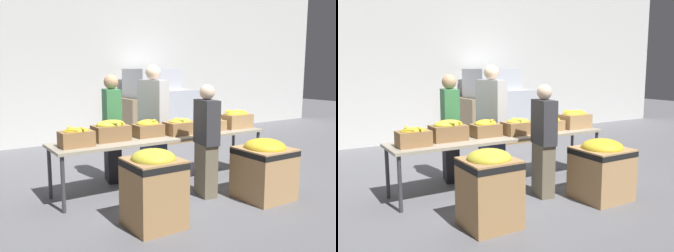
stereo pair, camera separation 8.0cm
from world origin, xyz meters
The scene contains 17 objects.
ground_plane centered at (0.00, 0.00, 0.00)m, with size 30.00×30.00×0.00m, color slate.
wall_back centered at (0.00, 3.88, 2.00)m, with size 16.00×0.08×4.00m.
sorting_table centered at (0.00, 0.00, 0.70)m, with size 3.35×0.71×0.75m.
banana_box_0 centered at (-1.35, -0.06, 0.87)m, with size 0.42×0.29×0.27m.
banana_box_1 centered at (-0.82, 0.07, 0.89)m, with size 0.48×0.35×0.29m.
banana_box_2 centered at (-0.24, 0.08, 0.87)m, with size 0.41×0.30×0.26m.
banana_box_3 centered at (0.25, -0.03, 0.87)m, with size 0.45×0.32×0.26m.
banana_box_4 centered at (0.87, 0.00, 0.86)m, with size 0.41×0.27×0.24m.
banana_box_5 centered at (1.39, -0.01, 0.90)m, with size 0.48×0.33×0.30m.
volunteer_0 centered at (0.14, 0.58, 0.88)m, with size 0.37×0.53×1.78m.
volunteer_1 centered at (0.22, -0.71, 0.75)m, with size 0.28×0.44×1.52m.
volunteer_2 centered at (-0.58, 0.59, 0.81)m, with size 0.31×0.48×1.63m.
donation_bin_0 centered at (-0.89, -1.20, 0.46)m, with size 0.57×0.57×0.87m.
donation_bin_1 centered at (0.81, -1.20, 0.43)m, with size 0.65×0.65×0.81m.
pallet_stack_0 centered at (1.58, 3.14, 0.84)m, with size 1.14×1.14×1.71m.
pallet_stack_1 centered at (2.01, 3.01, 0.60)m, with size 1.13×1.13×1.21m.
pallet_stack_2 centered at (1.33, 3.21, 0.50)m, with size 1.02×1.02×1.03m.
Camera 2 is at (-2.78, -4.64, 1.73)m, focal length 40.00 mm.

